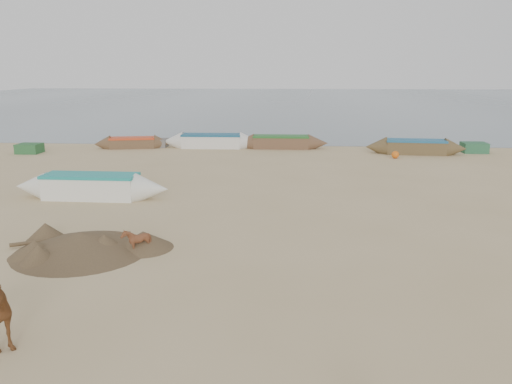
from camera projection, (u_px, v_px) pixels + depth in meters
ground at (246, 262)px, 13.49m from camera, size 140.00×140.00×0.00m
sea at (285, 99)px, 93.01m from camera, size 160.00×160.00×0.00m
calf_front at (136, 241)px, 14.07m from camera, size 0.77×0.70×0.75m
near_canoe at (91, 186)px, 20.21m from camera, size 6.40×1.33×1.01m
debris_pile at (82, 242)px, 14.26m from camera, size 4.33×4.33×0.57m
waterline_canoes at (310, 143)px, 33.17m from camera, size 54.42×4.61×0.94m
beach_clutter at (315, 147)px, 32.30m from camera, size 45.04×4.40×0.64m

